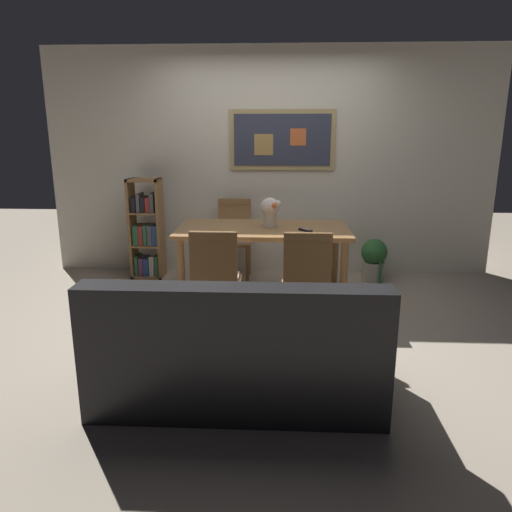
# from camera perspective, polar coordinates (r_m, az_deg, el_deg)

# --- Properties ---
(ground_plane) EXTENTS (12.00, 12.00, 0.00)m
(ground_plane) POSITION_cam_1_polar(r_m,az_deg,el_deg) (4.50, 1.15, -7.30)
(ground_plane) COLOR tan
(wall_back_with_painting) EXTENTS (5.20, 0.14, 2.60)m
(wall_back_with_painting) POSITION_cam_1_polar(r_m,az_deg,el_deg) (5.76, 1.73, 10.92)
(wall_back_with_painting) COLOR silver
(wall_back_with_painting) RESTS_ON ground_plane
(dining_table) EXTENTS (1.66, 0.89, 0.76)m
(dining_table) POSITION_cam_1_polar(r_m,az_deg,el_deg) (4.73, 0.87, 2.27)
(dining_table) COLOR #9E7042
(dining_table) RESTS_ON ground_plane
(dining_chair_far_left) EXTENTS (0.40, 0.41, 0.91)m
(dining_chair_far_left) POSITION_cam_1_polar(r_m,az_deg,el_deg) (5.58, -2.62, 2.83)
(dining_chair_far_left) COLOR #9E7042
(dining_chair_far_left) RESTS_ON ground_plane
(dining_chair_near_left) EXTENTS (0.40, 0.41, 0.91)m
(dining_chair_near_left) POSITION_cam_1_polar(r_m,az_deg,el_deg) (3.99, -4.80, -2.07)
(dining_chair_near_left) COLOR #9E7042
(dining_chair_near_left) RESTS_ON ground_plane
(dining_chair_near_right) EXTENTS (0.40, 0.41, 0.91)m
(dining_chair_near_right) POSITION_cam_1_polar(r_m,az_deg,el_deg) (3.96, 5.96, -2.23)
(dining_chair_near_right) COLOR #9E7042
(dining_chair_near_right) RESTS_ON ground_plane
(leather_couch) EXTENTS (1.80, 0.84, 0.84)m
(leather_couch) POSITION_cam_1_polar(r_m,az_deg,el_deg) (3.13, -2.22, -11.38)
(leather_couch) COLOR black
(leather_couch) RESTS_ON ground_plane
(bookshelf) EXTENTS (0.36, 0.28, 1.15)m
(bookshelf) POSITION_cam_1_polar(r_m,az_deg,el_deg) (5.73, -12.76, 2.66)
(bookshelf) COLOR #9E7042
(bookshelf) RESTS_ON ground_plane
(potted_ivy) EXTENTS (0.29, 0.30, 0.53)m
(potted_ivy) POSITION_cam_1_polar(r_m,az_deg,el_deg) (5.66, 13.75, -0.34)
(potted_ivy) COLOR #B2ADA3
(potted_ivy) RESTS_ON ground_plane
(flower_vase) EXTENTS (0.20, 0.19, 0.29)m
(flower_vase) POSITION_cam_1_polar(r_m,az_deg,el_deg) (4.69, 1.67, 5.43)
(flower_vase) COLOR beige
(flower_vase) RESTS_ON dining_table
(tv_remote) EXTENTS (0.13, 0.15, 0.02)m
(tv_remote) POSITION_cam_1_polar(r_m,az_deg,el_deg) (4.56, 5.85, 3.06)
(tv_remote) COLOR black
(tv_remote) RESTS_ON dining_table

